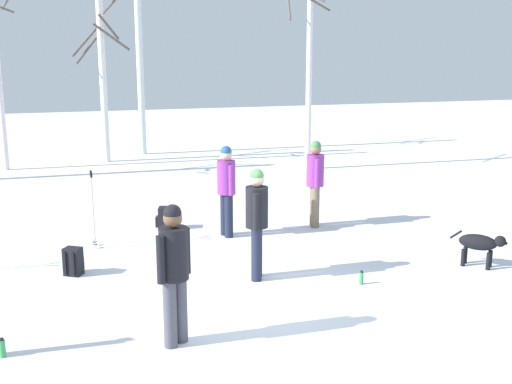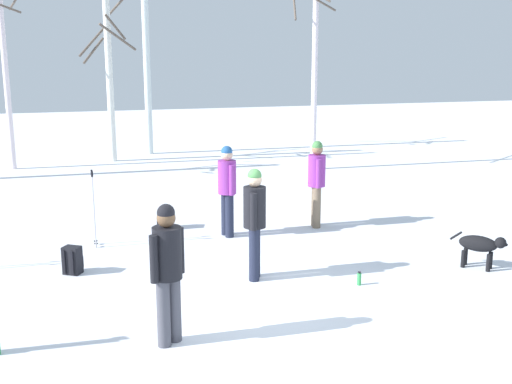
{
  "view_description": "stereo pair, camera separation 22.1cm",
  "coord_description": "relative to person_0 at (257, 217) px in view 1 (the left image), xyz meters",
  "views": [
    {
      "loc": [
        -2.59,
        -7.58,
        3.42
      ],
      "look_at": [
        0.68,
        2.72,
        1.0
      ],
      "focal_mm": 44.39,
      "sensor_mm": 36.0,
      "label": 1
    },
    {
      "loc": [
        -2.38,
        -7.64,
        3.42
      ],
      "look_at": [
        0.68,
        2.72,
        1.0
      ],
      "focal_mm": 44.39,
      "sensor_mm": 36.0,
      "label": 2
    }
  ],
  "objects": [
    {
      "name": "water_bottle_0",
      "position": [
        1.42,
        -0.71,
        -0.88
      ],
      "size": [
        0.06,
        0.06,
        0.21
      ],
      "color": "green",
      "rests_on": "ground_plane"
    },
    {
      "name": "birch_tree_4",
      "position": [
        4.21,
        8.28,
        2.97
      ],
      "size": [
        1.58,
        1.57,
        7.63
      ],
      "color": "silver",
      "rests_on": "ground_plane"
    },
    {
      "name": "birch_tree_2",
      "position": [
        -1.32,
        11.42,
        1.92
      ],
      "size": [
        1.73,
        1.74,
        5.54
      ],
      "color": "silver",
      "rests_on": "ground_plane"
    },
    {
      "name": "person_1",
      "position": [
        0.16,
        2.35,
        0.0
      ],
      "size": [
        0.34,
        0.51,
        1.72
      ],
      "color": "#1E2338",
      "rests_on": "ground_plane"
    },
    {
      "name": "person_0",
      "position": [
        0.0,
        0.0,
        0.0
      ],
      "size": [
        0.34,
        0.49,
        1.72
      ],
      "color": "#1E2338",
      "rests_on": "ground_plane"
    },
    {
      "name": "ground_plane",
      "position": [
        -0.2,
        -1.18,
        -0.98
      ],
      "size": [
        60.0,
        60.0,
        0.0
      ],
      "primitive_type": "plane",
      "color": "white"
    },
    {
      "name": "person_3",
      "position": [
        1.99,
        2.48,
        0.0
      ],
      "size": [
        0.34,
        0.51,
        1.72
      ],
      "color": "#72604C",
      "rests_on": "ground_plane"
    },
    {
      "name": "dog",
      "position": [
        3.59,
        -0.58,
        -0.59
      ],
      "size": [
        0.65,
        0.69,
        0.57
      ],
      "color": "black",
      "rests_on": "ground_plane"
    },
    {
      "name": "backpack_1",
      "position": [
        -0.9,
        3.18,
        -0.77
      ],
      "size": [
        0.33,
        0.31,
        0.44
      ],
      "color": "black",
      "rests_on": "ground_plane"
    },
    {
      "name": "water_bottle_1",
      "position": [
        -3.54,
        -1.55,
        -0.87
      ],
      "size": [
        0.07,
        0.07,
        0.23
      ],
      "color": "green",
      "rests_on": "ground_plane"
    },
    {
      "name": "birch_tree_3",
      "position": [
        -0.02,
        12.58,
        3.19
      ],
      "size": [
        2.03,
        1.63,
        7.94
      ],
      "color": "silver",
      "rests_on": "ground_plane"
    },
    {
      "name": "person_2",
      "position": [
        -1.59,
        -1.82,
        0.0
      ],
      "size": [
        0.44,
        0.35,
        1.72
      ],
      "color": "#4C4C56",
      "rests_on": "ground_plane"
    },
    {
      "name": "ski_poles_1",
      "position": [
        -2.26,
        2.39,
        -0.24
      ],
      "size": [
        0.07,
        0.25,
        1.38
      ],
      "color": "#B2B2BC",
      "rests_on": "ground_plane"
    },
    {
      "name": "backpack_0",
      "position": [
        -2.67,
        1.03,
        -0.77
      ],
      "size": [
        0.33,
        0.34,
        0.44
      ],
      "color": "black",
      "rests_on": "ground_plane"
    }
  ]
}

